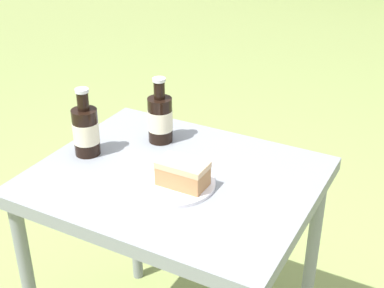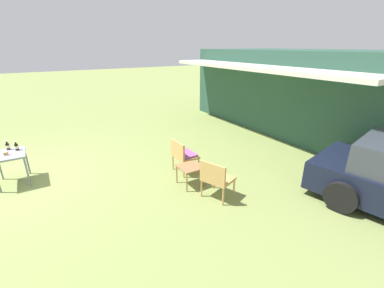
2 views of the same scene
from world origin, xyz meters
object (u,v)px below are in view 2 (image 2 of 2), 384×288
at_px(wicker_chair_plain, 216,177).
at_px(patio_table, 10,157).
at_px(cola_bottle_near, 17,147).
at_px(garden_side_table, 190,168).
at_px(wicker_chair_cushioned, 183,154).
at_px(cola_bottle_far, 8,146).
at_px(cake_on_plate, 6,153).

height_order(wicker_chair_plain, patio_table, wicker_chair_plain).
bearing_deg(cola_bottle_near, garden_side_table, 54.63).
xyz_separation_m(wicker_chair_cushioned, cola_bottle_far, (-1.82, -3.59, 0.33)).
height_order(cola_bottle_near, cola_bottle_far, same).
relative_size(cake_on_plate, cola_bottle_far, 1.09).
xyz_separation_m(garden_side_table, patio_table, (-2.16, -3.40, 0.24)).
xyz_separation_m(wicker_chair_plain, garden_side_table, (-0.74, -0.16, -0.08)).
distance_m(wicker_chair_plain, cola_bottle_near, 4.58).
relative_size(wicker_chair_cushioned, cola_bottle_near, 4.01).
bearing_deg(garden_side_table, wicker_chair_plain, 12.38).
xyz_separation_m(patio_table, cola_bottle_far, (-0.29, -0.02, 0.16)).
distance_m(wicker_chair_cushioned, cola_bottle_far, 4.04).
bearing_deg(wicker_chair_cushioned, cake_on_plate, 65.73).
distance_m(wicker_chair_plain, garden_side_table, 0.76).
distance_m(cola_bottle_near, cola_bottle_far, 0.23).
bearing_deg(wicker_chair_cushioned, patio_table, 64.92).
xyz_separation_m(cake_on_plate, cola_bottle_near, (-0.18, 0.21, 0.05)).
bearing_deg(cola_bottle_near, cake_on_plate, -48.60).
distance_m(wicker_chair_plain, cake_on_plate, 4.61).
height_order(cake_on_plate, cola_bottle_near, cola_bottle_near).
xyz_separation_m(wicker_chair_cushioned, cola_bottle_near, (-1.67, -3.42, 0.33)).
relative_size(wicker_chair_cushioned, garden_side_table, 1.64).
xyz_separation_m(wicker_chair_plain, patio_table, (-2.90, -3.56, 0.16)).
bearing_deg(cola_bottle_near, patio_table, -48.03).
height_order(wicker_chair_cushioned, garden_side_table, wicker_chair_cushioned).
height_order(wicker_chair_cushioned, cola_bottle_far, cola_bottle_far).
xyz_separation_m(garden_side_table, cake_on_plate, (-2.12, -3.45, 0.35)).
distance_m(cake_on_plate, cola_bottle_near, 0.28).
bearing_deg(garden_side_table, patio_table, -122.41).
bearing_deg(cake_on_plate, wicker_chair_plain, 51.61).
bearing_deg(patio_table, cola_bottle_near, 131.97).
bearing_deg(patio_table, cake_on_plate, -50.57).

